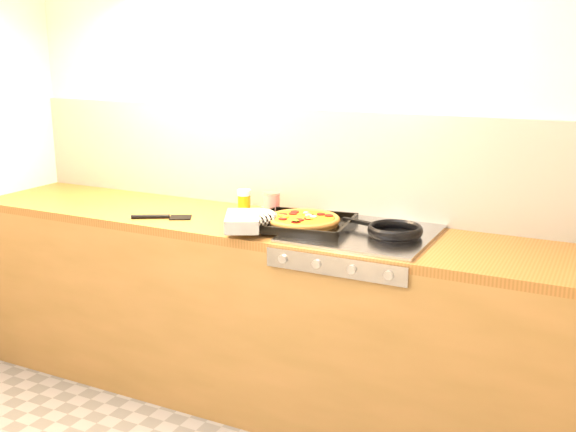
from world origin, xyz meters
The scene contains 9 objects.
room_shell centered at (0.00, 1.39, 1.15)m, with size 3.20×3.20×3.20m.
counter_run centered at (0.00, 1.10, 0.45)m, with size 3.20×0.62×0.90m.
stovetop centered at (0.45, 1.10, 0.91)m, with size 0.60×0.56×0.02m, color #9F9FA4.
pizza_on_tray centered at (0.12, 1.03, 0.94)m, with size 0.56×0.53×0.07m.
frying_pan centered at (0.59, 1.10, 0.94)m, with size 0.41×0.28×0.04m.
tomato_can centered at (-0.06, 1.23, 0.96)m, with size 0.10×0.10×0.11m.
juice_glass centered at (-0.22, 1.24, 0.96)m, with size 0.08×0.08×0.11m.
wooden_spoon centered at (0.01, 1.30, 0.91)m, with size 0.30×0.05×0.02m.
black_spatula centered at (-0.50, 0.95, 0.91)m, with size 0.27×0.18×0.02m.
Camera 1 is at (1.42, -1.54, 1.69)m, focal length 42.00 mm.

